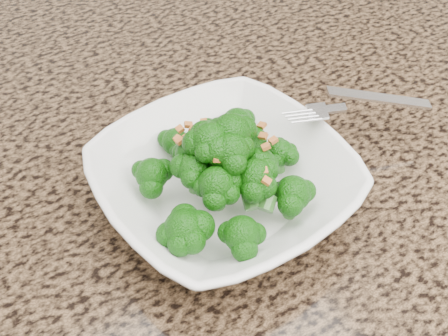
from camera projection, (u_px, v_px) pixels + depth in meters
granite_counter at (202, 171)px, 0.61m from camera, size 1.64×1.04×0.03m
bowl at (224, 184)px, 0.53m from camera, size 0.25×0.25×0.06m
broccoli_pile at (224, 137)px, 0.49m from camera, size 0.21×0.21×0.06m
garlic_topping at (224, 106)px, 0.47m from camera, size 0.12×0.12×0.01m
fork at (338, 107)px, 0.56m from camera, size 0.18×0.11×0.01m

